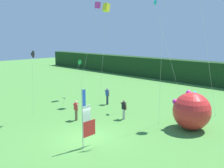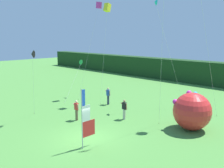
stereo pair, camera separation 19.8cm
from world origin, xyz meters
TOP-DOWN VIEW (x-y plane):
  - ground_plane at (0.00, 0.00)m, footprint 120.00×120.00m
  - banner_flag at (1.08, -0.91)m, footprint 0.06×1.03m
  - person_near_banner at (-3.47, 1.76)m, footprint 0.55×0.48m
  - person_mid_field at (-0.87, 4.71)m, footprint 0.55×0.48m
  - person_far_left at (-5.15, 6.97)m, footprint 0.55×0.48m
  - inflatable_balloon at (4.18, 6.52)m, footprint 2.78×2.78m
  - kite_black_delta_0 at (-5.72, -0.65)m, footprint 2.13×1.08m
  - kite_magenta_box_3 at (-8.71, 8.99)m, footprint 0.63×3.36m
  - kite_yellow_box_4 at (-5.89, 7.59)m, footprint 0.58×1.53m
  - kite_cyan_delta_5 at (-1.49, 9.51)m, footprint 2.60×2.40m
  - kite_green_delta_6 at (-10.00, 7.42)m, footprint 1.79×3.70m

SIDE VIEW (x-z plane):
  - ground_plane at x=0.00m, z-range 0.00..0.00m
  - person_mid_field at x=-0.87m, z-range 0.06..1.72m
  - person_near_banner at x=-3.47m, z-range 0.06..1.73m
  - person_far_left at x=-5.15m, z-range 0.06..1.79m
  - inflatable_balloon at x=4.18m, z-range -0.02..2.81m
  - banner_flag at x=1.08m, z-range -0.08..3.69m
  - kite_green_delta_6 at x=-10.00m, z-range 1.78..5.99m
  - kite_black_delta_0 at x=-5.72m, z-range 2.53..8.25m
  - kite_yellow_box_4 at x=-5.89m, z-range 4.54..14.56m
  - kite_cyan_delta_5 at x=-1.49m, z-range 4.67..14.84m
  - kite_magenta_box_3 at x=-8.71m, z-range 4.84..15.39m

